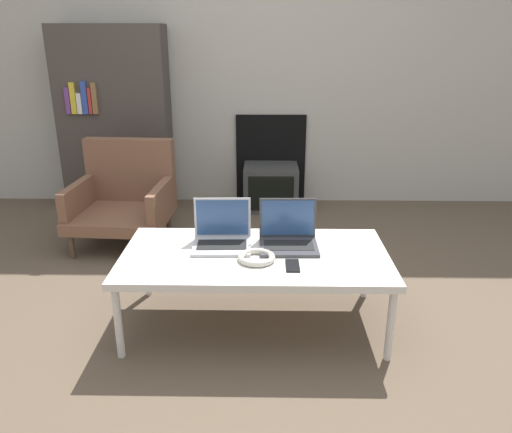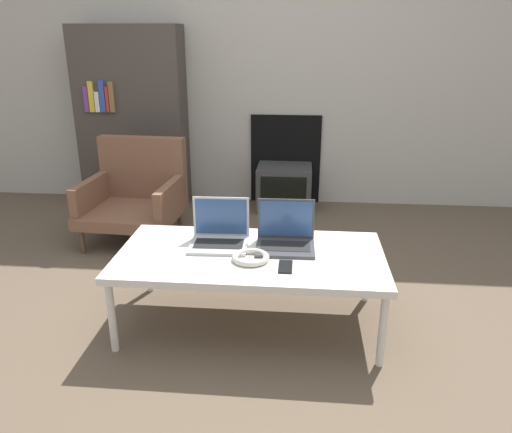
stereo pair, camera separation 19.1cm
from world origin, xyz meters
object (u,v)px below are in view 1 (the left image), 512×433
Objects in this scene: phone at (293,266)px; laptop_left at (222,236)px; laptop_right at (288,236)px; armchair at (125,195)px; tv at (271,187)px; headphones at (256,257)px.

laptop_left is at bearing 144.12° from phone.
laptop_left is 1.01× the size of laptop_right.
laptop_right is 0.42× the size of armchair.
laptop_left is at bearing 178.85° from laptop_right.
phone is 2.00m from tv.
armchair is (-0.96, 1.22, -0.08)m from headphones.
tv is (-0.07, 1.73, -0.26)m from laptop_right.
headphones is at bearing -131.61° from laptop_right.
headphones is 0.40× the size of tv.
headphones is 0.18m from phone.
laptop_left is at bearing -49.04° from armchair.
laptop_left is 0.43m from phone.
laptop_left reaches higher than tv.
laptop_left is 1.77m from tv.
headphones is at bearing 158.94° from phone.
phone is 0.18× the size of armchair.
headphones is (0.18, -0.19, -0.03)m from laptop_left.
laptop_left is 0.43× the size of armchair.
headphones is at bearing -92.71° from tv.
tv is (0.09, 1.92, -0.23)m from headphones.
laptop_right is 1.75m from tv.
armchair reaches higher than headphones.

